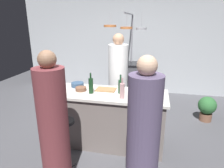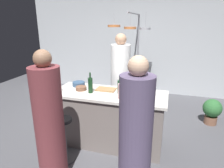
# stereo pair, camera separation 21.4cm
# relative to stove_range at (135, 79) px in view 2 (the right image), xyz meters

# --- Properties ---
(ground_plane) EXTENTS (9.00, 9.00, 0.00)m
(ground_plane) POSITION_rel_stove_range_xyz_m (0.00, -2.45, -0.45)
(ground_plane) COLOR #4C4C51
(back_wall) EXTENTS (6.40, 0.16, 2.60)m
(back_wall) POSITION_rel_stove_range_xyz_m (0.00, 0.40, 0.85)
(back_wall) COLOR #B2B7BC
(back_wall) RESTS_ON ground_plane
(kitchen_island) EXTENTS (1.80, 0.72, 0.90)m
(kitchen_island) POSITION_rel_stove_range_xyz_m (0.00, -2.45, 0.01)
(kitchen_island) COLOR slate
(kitchen_island) RESTS_ON ground_plane
(stove_range) EXTENTS (0.80, 0.64, 0.89)m
(stove_range) POSITION_rel_stove_range_xyz_m (0.00, 0.00, 0.00)
(stove_range) COLOR #47474C
(stove_range) RESTS_ON ground_plane
(chef) EXTENTS (0.37, 0.37, 1.77)m
(chef) POSITION_rel_stove_range_xyz_m (-0.03, -1.63, 0.37)
(chef) COLOR white
(chef) RESTS_ON ground_plane
(bar_stool_right) EXTENTS (0.28, 0.28, 0.68)m
(bar_stool_right) POSITION_rel_stove_range_xyz_m (0.59, -3.07, -0.07)
(bar_stool_right) COLOR #4C4C51
(bar_stool_right) RESTS_ON ground_plane
(guest_right) EXTENTS (0.35, 0.35, 1.68)m
(guest_right) POSITION_rel_stove_range_xyz_m (0.59, -3.45, 0.33)
(guest_right) COLOR #594C6B
(guest_right) RESTS_ON ground_plane
(bar_stool_left) EXTENTS (0.28, 0.28, 0.68)m
(bar_stool_left) POSITION_rel_stove_range_xyz_m (-0.49, -3.07, -0.07)
(bar_stool_left) COLOR #4C4C51
(bar_stool_left) RESTS_ON ground_plane
(guest_left) EXTENTS (0.36, 0.36, 1.69)m
(guest_left) POSITION_rel_stove_range_xyz_m (-0.47, -3.41, 0.34)
(guest_left) COLOR brown
(guest_left) RESTS_ON ground_plane
(overhead_pot_rack) EXTENTS (0.89, 1.56, 2.17)m
(overhead_pot_rack) POSITION_rel_stove_range_xyz_m (-0.01, -0.65, 1.23)
(overhead_pot_rack) COLOR gray
(overhead_pot_rack) RESTS_ON ground_plane
(potted_plant) EXTENTS (0.36, 0.36, 0.52)m
(potted_plant) POSITION_rel_stove_range_xyz_m (1.76, -1.25, -0.15)
(potted_plant) COLOR brown
(potted_plant) RESTS_ON ground_plane
(cutting_board) EXTENTS (0.32, 0.22, 0.02)m
(cutting_board) POSITION_rel_stove_range_xyz_m (-0.09, -2.33, 0.46)
(cutting_board) COLOR #997047
(cutting_board) RESTS_ON kitchen_island
(pepper_mill) EXTENTS (0.05, 0.05, 0.21)m
(pepper_mill) POSITION_rel_stove_range_xyz_m (0.56, -2.53, 0.56)
(pepper_mill) COLOR #382319
(pepper_mill) RESTS_ON kitchen_island
(wine_bottle_green) EXTENTS (0.07, 0.07, 0.30)m
(wine_bottle_green) POSITION_rel_stove_range_xyz_m (0.16, -2.43, 0.57)
(wine_bottle_green) COLOR #193D23
(wine_bottle_green) RESTS_ON kitchen_island
(wine_bottle_rose) EXTENTS (0.07, 0.07, 0.31)m
(wine_bottle_rose) POSITION_rel_stove_range_xyz_m (0.22, -2.64, 0.57)
(wine_bottle_rose) COLOR #B78C8E
(wine_bottle_rose) RESTS_ON kitchen_island
(wine_bottle_red) EXTENTS (0.07, 0.07, 0.33)m
(wine_bottle_red) POSITION_rel_stove_range_xyz_m (-0.29, -2.53, 0.58)
(wine_bottle_red) COLOR #143319
(wine_bottle_red) RESTS_ON kitchen_island
(wine_bottle_dark) EXTENTS (0.07, 0.07, 0.29)m
(wine_bottle_dark) POSITION_rel_stove_range_xyz_m (0.53, -2.65, 0.57)
(wine_bottle_dark) COLOR black
(wine_bottle_dark) RESTS_ON kitchen_island
(wine_bottle_amber) EXTENTS (0.07, 0.07, 0.31)m
(wine_bottle_amber) POSITION_rel_stove_range_xyz_m (0.61, -2.60, 0.57)
(wine_bottle_amber) COLOR brown
(wine_bottle_amber) RESTS_ON kitchen_island
(wine_glass_near_left_guest) EXTENTS (0.07, 0.07, 0.15)m
(wine_glass_near_left_guest) POSITION_rel_stove_range_xyz_m (-0.78, -2.60, 0.56)
(wine_glass_near_left_guest) COLOR silver
(wine_glass_near_left_guest) RESTS_ON kitchen_island
(wine_glass_by_chef) EXTENTS (0.07, 0.07, 0.15)m
(wine_glass_by_chef) POSITION_rel_stove_range_xyz_m (0.16, -2.31, 0.56)
(wine_glass_by_chef) COLOR silver
(wine_glass_by_chef) RESTS_ON kitchen_island
(mixing_bowl_blue) EXTENTS (0.21, 0.21, 0.07)m
(mixing_bowl_blue) POSITION_rel_stove_range_xyz_m (-0.62, -2.26, 0.49)
(mixing_bowl_blue) COLOR #334C6B
(mixing_bowl_blue) RESTS_ON kitchen_island
(mixing_bowl_wooden) EXTENTS (0.18, 0.18, 0.06)m
(mixing_bowl_wooden) POSITION_rel_stove_range_xyz_m (-0.48, -2.45, 0.48)
(mixing_bowl_wooden) COLOR brown
(mixing_bowl_wooden) RESTS_ON kitchen_island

